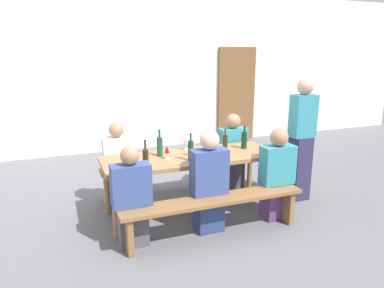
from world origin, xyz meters
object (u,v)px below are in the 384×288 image
(seated_guest_near_0, at_px, (132,200))
(seated_guest_far_0, at_px, (118,167))
(tasting_table, at_px, (192,161))
(seated_guest_near_1, at_px, (209,184))
(bench_far, at_px, (175,169))
(wine_glass_3, at_px, (186,140))
(wine_bottle_2, at_px, (225,143))
(wine_bottle_4, at_px, (244,140))
(seated_guest_far_1, at_px, (232,154))
(wine_bottle_3, at_px, (191,150))
(seated_guest_near_2, at_px, (277,176))
(wine_glass_0, at_px, (191,145))
(wooden_door, at_px, (236,95))
(bench_near, at_px, (214,206))
(wine_bottle_0, at_px, (146,159))
(wine_glass_2, at_px, (207,142))
(wine_bottle_1, at_px, (160,146))
(standing_host, at_px, (301,141))
(wine_glass_1, at_px, (167,150))

(seated_guest_near_0, bearing_deg, seated_guest_far_0, -2.54)
(tasting_table, relative_size, seated_guest_near_1, 1.87)
(bench_far, bearing_deg, wine_glass_3, -85.87)
(wine_bottle_2, bearing_deg, wine_bottle_4, 8.99)
(wine_bottle_4, bearing_deg, seated_guest_far_1, 81.11)
(wine_bottle_3, bearing_deg, seated_guest_near_2, -19.54)
(seated_guest_near_1, relative_size, seated_guest_far_1, 1.04)
(tasting_table, height_order, wine_glass_0, wine_glass_0)
(wooden_door, bearing_deg, seated_guest_near_0, -130.50)
(bench_near, xyz_separation_m, wine_bottle_0, (-0.67, 0.37, 0.51))
(wine_glass_3, bearing_deg, wine_bottle_0, -138.63)
(wooden_door, relative_size, seated_guest_far_1, 1.84)
(wine_glass_3, xyz_separation_m, seated_guest_far_0, (-0.86, 0.24, -0.34))
(wine_bottle_2, height_order, wine_glass_2, wine_bottle_2)
(wine_bottle_1, relative_size, wine_bottle_2, 1.12)
(wine_bottle_2, xyz_separation_m, seated_guest_far_1, (0.38, 0.51, -0.32))
(wine_bottle_0, xyz_separation_m, wine_glass_2, (0.94, 0.48, -0.01))
(seated_guest_near_2, height_order, seated_guest_far_0, seated_guest_near_2)
(wine_bottle_0, xyz_separation_m, standing_host, (2.21, 0.18, -0.04))
(bench_near, relative_size, wine_bottle_0, 6.35)
(wine_glass_3, relative_size, seated_guest_near_0, 0.17)
(wine_glass_0, bearing_deg, tasting_table, -51.74)
(wine_glass_2, distance_m, seated_guest_near_2, 0.99)
(wine_glass_1, bearing_deg, seated_guest_near_0, -137.06)
(bench_near, bearing_deg, wine_bottle_0, 151.16)
(seated_guest_near_0, bearing_deg, wine_bottle_4, -69.88)
(wine_bottle_0, height_order, seated_guest_near_1, seated_guest_near_1)
(bench_near, height_order, wine_bottle_2, wine_bottle_2)
(wine_glass_1, xyz_separation_m, standing_host, (1.87, -0.12, -0.03))
(seated_guest_far_0, bearing_deg, tasting_table, 57.49)
(wine_glass_0, bearing_deg, seated_guest_near_2, -31.03)
(wooden_door, distance_m, wine_glass_3, 3.76)
(standing_host, bearing_deg, wine_glass_2, -13.28)
(wine_glass_0, height_order, seated_guest_far_1, seated_guest_far_1)
(wine_bottle_0, xyz_separation_m, seated_guest_near_0, (-0.22, -0.22, -0.36))
(wine_glass_3, bearing_deg, wine_bottle_2, -31.58)
(wine_bottle_4, distance_m, seated_guest_near_1, 1.03)
(wine_bottle_4, xyz_separation_m, wine_glass_3, (-0.75, 0.22, 0.01))
(bench_near, height_order, wine_glass_0, wine_glass_0)
(wooden_door, relative_size, wine_bottle_3, 6.33)
(wine_bottle_2, relative_size, wine_glass_3, 1.63)
(bench_far, height_order, standing_host, standing_host)
(bench_far, distance_m, seated_guest_near_0, 1.51)
(tasting_table, relative_size, wine_bottle_3, 6.69)
(wine_glass_0, height_order, standing_host, standing_host)
(wine_glass_1, height_order, seated_guest_near_2, seated_guest_near_2)
(bench_far, bearing_deg, seated_guest_far_0, -169.84)
(wine_bottle_2, bearing_deg, wine_glass_0, -178.88)
(wine_bottle_1, height_order, wine_glass_1, wine_bottle_1)
(bench_far, distance_m, wine_glass_2, 0.77)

